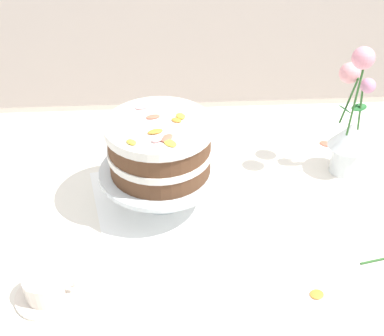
{
  "coord_description": "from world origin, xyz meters",
  "views": [
    {
      "loc": [
        -0.1,
        -0.91,
        1.54
      ],
      "look_at": [
        -0.05,
        0.01,
        0.86
      ],
      "focal_mm": 46.77,
      "sensor_mm": 36.0,
      "label": 1
    }
  ],
  "objects_px": {
    "flower_vase": "(350,128)",
    "teacup": "(45,288)",
    "dining_table": "(212,246)",
    "layer_cake": "(160,146)",
    "cake_stand": "(161,174)"
  },
  "relations": [
    {
      "from": "dining_table",
      "to": "flower_vase",
      "type": "bearing_deg",
      "value": 25.13
    },
    {
      "from": "dining_table",
      "to": "layer_cake",
      "type": "distance_m",
      "value": 0.29
    },
    {
      "from": "layer_cake",
      "to": "teacup",
      "type": "relative_size",
      "value": 1.95
    },
    {
      "from": "layer_cake",
      "to": "flower_vase",
      "type": "height_order",
      "value": "flower_vase"
    },
    {
      "from": "layer_cake",
      "to": "teacup",
      "type": "height_order",
      "value": "layer_cake"
    },
    {
      "from": "cake_stand",
      "to": "layer_cake",
      "type": "xyz_separation_m",
      "value": [
        0.0,
        -0.0,
        0.08
      ]
    },
    {
      "from": "flower_vase",
      "to": "teacup",
      "type": "distance_m",
      "value": 0.82
    },
    {
      "from": "flower_vase",
      "to": "teacup",
      "type": "xyz_separation_m",
      "value": [
        -0.71,
        -0.38,
        -0.11
      ]
    },
    {
      "from": "cake_stand",
      "to": "flower_vase",
      "type": "distance_m",
      "value": 0.49
    },
    {
      "from": "cake_stand",
      "to": "dining_table",
      "type": "bearing_deg",
      "value": -30.02
    },
    {
      "from": "cake_stand",
      "to": "teacup",
      "type": "relative_size",
      "value": 2.31
    },
    {
      "from": "teacup",
      "to": "layer_cake",
      "type": "bearing_deg",
      "value": 50.32
    },
    {
      "from": "dining_table",
      "to": "teacup",
      "type": "xyz_separation_m",
      "value": [
        -0.35,
        -0.21,
        0.12
      ]
    },
    {
      "from": "dining_table",
      "to": "cake_stand",
      "type": "bearing_deg",
      "value": 149.98
    },
    {
      "from": "flower_vase",
      "to": "teacup",
      "type": "bearing_deg",
      "value": -151.94
    }
  ]
}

